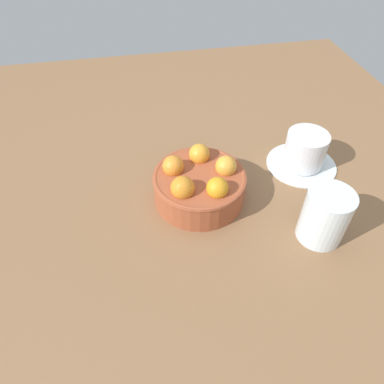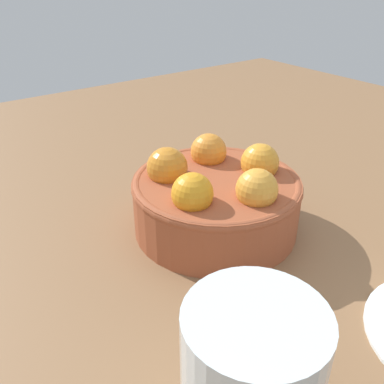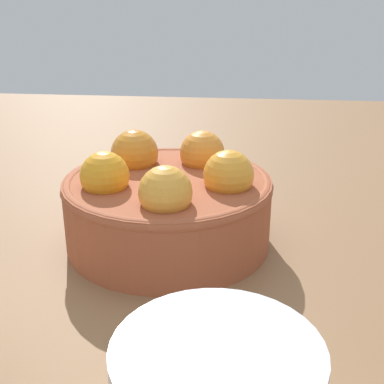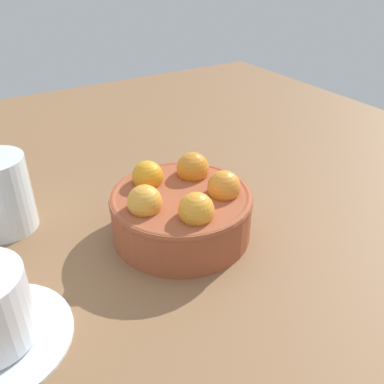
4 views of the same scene
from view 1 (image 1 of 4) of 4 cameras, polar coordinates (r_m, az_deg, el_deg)
The scene contains 4 objects.
ground_plane at distance 67.01cm, azimuth 1.13°, elevation -2.25°, with size 128.20×115.38×4.53cm, color brown.
terracotta_bowl at distance 62.84cm, azimuth 1.19°, elevation 1.37°, with size 16.57×16.57×8.38cm.
coffee_cup at distance 73.48cm, azimuth 17.71°, elevation 6.11°, with size 13.94×13.94×7.46cm.
water_glass at distance 59.86cm, azimuth 20.69°, elevation -3.65°, with size 7.41×7.41×9.40cm, color silver.
Camera 1 is at (44.43, -9.98, 46.89)cm, focal length 33.00 mm.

